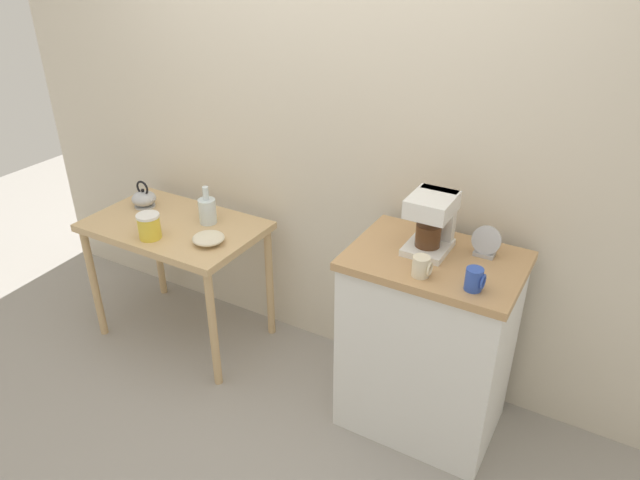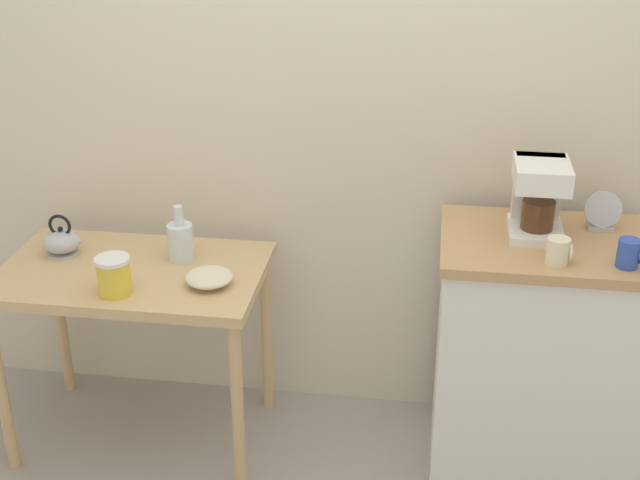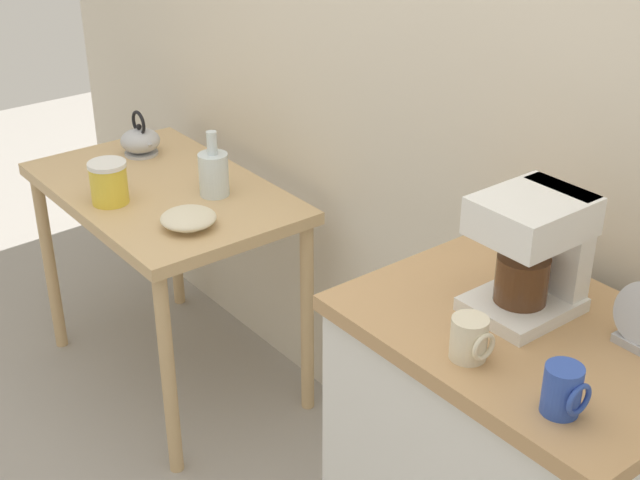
{
  "view_description": "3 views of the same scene",
  "coord_description": "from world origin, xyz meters",
  "px_view_note": "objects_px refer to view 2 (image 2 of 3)",
  "views": [
    {
      "loc": [
        1.38,
        -2.1,
        2.2
      ],
      "look_at": [
        0.2,
        -0.03,
        0.9
      ],
      "focal_mm": 32.83,
      "sensor_mm": 36.0,
      "label": 1
    },
    {
      "loc": [
        0.33,
        -2.65,
        2.14
      ],
      "look_at": [
        -0.04,
        -0.09,
        0.94
      ],
      "focal_mm": 47.76,
      "sensor_mm": 36.0,
      "label": 2
    },
    {
      "loc": [
        1.68,
        -1.24,
        1.92
      ],
      "look_at": [
        0.11,
        -0.03,
        0.9
      ],
      "focal_mm": 50.09,
      "sensor_mm": 36.0,
      "label": 3
    }
  ],
  "objects_px": {
    "mug_small_cream": "(559,251)",
    "bowl_stoneware": "(209,277)",
    "coffee_maker": "(539,194)",
    "mug_blue": "(629,253)",
    "table_clock": "(603,213)",
    "teakettle": "(62,242)",
    "glass_carafe_vase": "(180,240)",
    "canister_enamel": "(114,275)"
  },
  "relations": [
    {
      "from": "mug_small_cream",
      "to": "coffee_maker",
      "type": "bearing_deg",
      "value": 102.42
    },
    {
      "from": "bowl_stoneware",
      "to": "mug_small_cream",
      "type": "relative_size",
      "value": 1.92
    },
    {
      "from": "bowl_stoneware",
      "to": "teakettle",
      "type": "xyz_separation_m",
      "value": [
        -0.61,
        0.16,
        0.02
      ]
    },
    {
      "from": "canister_enamel",
      "to": "coffee_maker",
      "type": "height_order",
      "value": "coffee_maker"
    },
    {
      "from": "teakettle",
      "to": "mug_small_cream",
      "type": "bearing_deg",
      "value": -6.85
    },
    {
      "from": "teakettle",
      "to": "table_clock",
      "type": "bearing_deg",
      "value": 2.39
    },
    {
      "from": "bowl_stoneware",
      "to": "mug_small_cream",
      "type": "bearing_deg",
      "value": -2.4
    },
    {
      "from": "bowl_stoneware",
      "to": "mug_small_cream",
      "type": "distance_m",
      "value": 1.18
    },
    {
      "from": "teakettle",
      "to": "glass_carafe_vase",
      "type": "xyz_separation_m",
      "value": [
        0.45,
        0.02,
        0.02
      ]
    },
    {
      "from": "glass_carafe_vase",
      "to": "mug_small_cream",
      "type": "bearing_deg",
      "value": -10.13
    },
    {
      "from": "coffee_maker",
      "to": "mug_small_cream",
      "type": "distance_m",
      "value": 0.26
    },
    {
      "from": "bowl_stoneware",
      "to": "table_clock",
      "type": "distance_m",
      "value": 1.38
    },
    {
      "from": "canister_enamel",
      "to": "coffee_maker",
      "type": "distance_m",
      "value": 1.47
    },
    {
      "from": "bowl_stoneware",
      "to": "glass_carafe_vase",
      "type": "relative_size",
      "value": 0.78
    },
    {
      "from": "bowl_stoneware",
      "to": "table_clock",
      "type": "relative_size",
      "value": 1.22
    },
    {
      "from": "mug_small_cream",
      "to": "canister_enamel",
      "type": "bearing_deg",
      "value": -177.86
    },
    {
      "from": "mug_small_cream",
      "to": "mug_blue",
      "type": "bearing_deg",
      "value": 1.62
    },
    {
      "from": "canister_enamel",
      "to": "table_clock",
      "type": "relative_size",
      "value": 0.99
    },
    {
      "from": "mug_blue",
      "to": "table_clock",
      "type": "distance_m",
      "value": 0.29
    },
    {
      "from": "mug_blue",
      "to": "table_clock",
      "type": "height_order",
      "value": "table_clock"
    },
    {
      "from": "glass_carafe_vase",
      "to": "mug_blue",
      "type": "distance_m",
      "value": 1.56
    },
    {
      "from": "mug_small_cream",
      "to": "table_clock",
      "type": "xyz_separation_m",
      "value": [
        0.18,
        0.29,
        0.02
      ]
    },
    {
      "from": "coffee_maker",
      "to": "table_clock",
      "type": "bearing_deg",
      "value": 14.65
    },
    {
      "from": "mug_blue",
      "to": "teakettle",
      "type": "bearing_deg",
      "value": 174.06
    },
    {
      "from": "glass_carafe_vase",
      "to": "canister_enamel",
      "type": "height_order",
      "value": "glass_carafe_vase"
    },
    {
      "from": "mug_small_cream",
      "to": "bowl_stoneware",
      "type": "bearing_deg",
      "value": 177.6
    },
    {
      "from": "teakettle",
      "to": "canister_enamel",
      "type": "bearing_deg",
      "value": -41.41
    },
    {
      "from": "teakettle",
      "to": "mug_small_cream",
      "type": "relative_size",
      "value": 1.96
    },
    {
      "from": "teakettle",
      "to": "table_clock",
      "type": "height_order",
      "value": "table_clock"
    },
    {
      "from": "canister_enamel",
      "to": "teakettle",
      "type": "bearing_deg",
      "value": 138.59
    },
    {
      "from": "canister_enamel",
      "to": "table_clock",
      "type": "height_order",
      "value": "table_clock"
    },
    {
      "from": "bowl_stoneware",
      "to": "mug_blue",
      "type": "xyz_separation_m",
      "value": [
        1.38,
        -0.04,
        0.21
      ]
    },
    {
      "from": "coffee_maker",
      "to": "table_clock",
      "type": "height_order",
      "value": "coffee_maker"
    },
    {
      "from": "bowl_stoneware",
      "to": "coffee_maker",
      "type": "relative_size",
      "value": 0.64
    },
    {
      "from": "mug_blue",
      "to": "table_clock",
      "type": "relative_size",
      "value": 0.69
    },
    {
      "from": "glass_carafe_vase",
      "to": "mug_blue",
      "type": "bearing_deg",
      "value": -8.51
    },
    {
      "from": "bowl_stoneware",
      "to": "glass_carafe_vase",
      "type": "distance_m",
      "value": 0.25
    },
    {
      "from": "bowl_stoneware",
      "to": "glass_carafe_vase",
      "type": "xyz_separation_m",
      "value": [
        -0.16,
        0.19,
        0.05
      ]
    },
    {
      "from": "coffee_maker",
      "to": "teakettle",
      "type": "bearing_deg",
      "value": -179.28
    },
    {
      "from": "table_clock",
      "to": "teakettle",
      "type": "bearing_deg",
      "value": -177.61
    },
    {
      "from": "mug_small_cream",
      "to": "table_clock",
      "type": "distance_m",
      "value": 0.34
    },
    {
      "from": "bowl_stoneware",
      "to": "teakettle",
      "type": "height_order",
      "value": "teakettle"
    }
  ]
}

